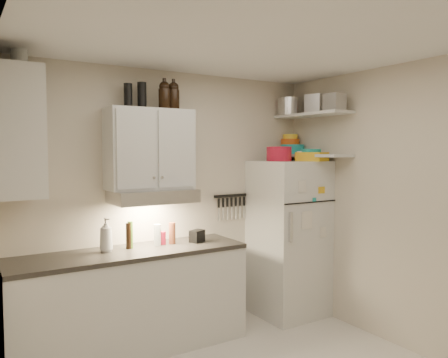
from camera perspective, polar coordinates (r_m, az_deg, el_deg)
ceiling at (r=3.23m, az=4.90°, el=18.05°), size 3.20×3.00×0.02m
back_wall at (r=4.46m, az=-6.89°, el=-2.89°), size 3.20×0.02×2.60m
left_wall at (r=2.57m, az=-25.73°, el=-8.06°), size 0.02×3.00×2.60m
right_wall at (r=4.32m, az=22.23°, el=-3.35°), size 0.02×3.00×2.60m
base_cabinet at (r=4.17m, az=-12.05°, el=-15.57°), size 2.10×0.60×0.88m
countertop at (r=4.04m, az=-12.14°, el=-9.39°), size 2.10×0.62×0.04m
upper_cabinet at (r=4.15m, az=-9.68°, el=3.86°), size 0.80×0.33×0.75m
side_cabinet at (r=3.74m, az=-25.30°, el=5.51°), size 0.33×0.55×1.00m
range_hood at (r=4.11m, az=-9.28°, el=-2.20°), size 0.76×0.46×0.12m
fridge at (r=4.91m, az=8.42°, el=-7.62°), size 0.70×0.68×1.70m
shelf_hi at (r=4.86m, az=11.43°, el=8.23°), size 0.30×0.95×0.03m
shelf_lo at (r=4.85m, az=11.36°, el=3.04°), size 0.30×0.95×0.03m
knife_strip at (r=4.77m, az=0.89°, el=-2.19°), size 0.42×0.02×0.03m
dutch_oven at (r=4.69m, az=7.19°, el=3.27°), size 0.34×0.34×0.15m
book_stack at (r=4.74m, az=11.43°, el=2.88°), size 0.31×0.34×0.10m
spice_jar at (r=4.75m, az=9.87°, el=2.96°), size 0.07×0.07×0.11m
stock_pot at (r=5.08m, az=8.55°, el=9.32°), size 0.32×0.32×0.19m
tin_a at (r=4.83m, az=11.86°, el=9.58°), size 0.24×0.23×0.19m
tin_b at (r=4.57m, az=14.24°, el=9.72°), size 0.18×0.18×0.17m
bowl_teal at (r=5.11m, az=8.93°, el=3.87°), size 0.27×0.27×0.11m
bowl_orange at (r=5.17m, az=8.64°, el=4.83°), size 0.22×0.22×0.06m
bowl_yellow at (r=5.17m, az=8.65°, el=5.48°), size 0.17×0.17×0.05m
plates at (r=4.79m, az=11.26°, el=3.54°), size 0.24×0.24×0.06m
growler_a at (r=4.16m, az=-7.79°, el=10.85°), size 0.13×0.13×0.26m
growler_b at (r=4.21m, az=-6.60°, el=10.79°), size 0.12×0.12×0.26m
thermos_a at (r=4.19m, az=-10.67°, el=10.66°), size 0.10×0.10×0.24m
thermos_b at (r=4.14m, az=-12.42°, el=10.58°), size 0.09×0.09×0.22m
side_jar at (r=3.88m, az=-25.17°, el=14.11°), size 0.14×0.14×0.17m
soap_bottle at (r=4.00m, az=-15.16°, el=-6.84°), size 0.15×0.16×0.33m
pepper_mill at (r=4.23m, az=-6.79°, el=-7.03°), size 0.08×0.08×0.21m
oil_bottle at (r=4.10m, az=-12.13°, el=-7.14°), size 0.06×0.06×0.25m
vinegar_bottle at (r=4.08m, az=-12.37°, el=-7.27°), size 0.05×0.05×0.24m
clear_bottle at (r=4.18m, az=-8.70°, el=-7.23°), size 0.08×0.08×0.20m
red_jar at (r=4.23m, az=-8.01°, el=-7.64°), size 0.06×0.06×0.12m
caddy at (r=4.30m, az=-3.54°, el=-7.45°), size 0.17×0.15×0.12m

